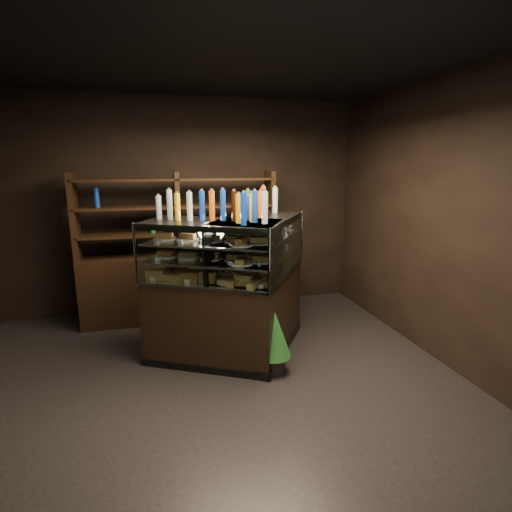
{
  "coord_description": "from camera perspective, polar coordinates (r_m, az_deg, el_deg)",
  "views": [
    {
      "loc": [
        -0.44,
        -3.28,
        2.1
      ],
      "look_at": [
        0.57,
        0.64,
        1.16
      ],
      "focal_mm": 28.0,
      "sensor_mm": 36.0,
      "label": 1
    }
  ],
  "objects": [
    {
      "name": "ground",
      "position": [
        3.92,
        -6.15,
        -19.42
      ],
      "size": [
        5.0,
        5.0,
        0.0
      ],
      "primitive_type": "plane",
      "color": "black",
      "rests_on": "ground"
    },
    {
      "name": "room_shell",
      "position": [
        3.31,
        -6.98,
        10.2
      ],
      "size": [
        5.02,
        5.02,
        3.01
      ],
      "color": "black",
      "rests_on": "ground"
    },
    {
      "name": "display_case",
      "position": [
        4.48,
        -2.84,
        -7.71
      ],
      "size": [
        2.0,
        1.57,
        1.54
      ],
      "rotation": [
        0.0,
        0.0,
        0.25
      ],
      "color": "black",
      "rests_on": "ground"
    },
    {
      "name": "food_display",
      "position": [
        4.29,
        -2.91,
        0.39
      ],
      "size": [
        1.59,
        1.16,
        0.47
      ],
      "color": "#BE8E44",
      "rests_on": "display_case"
    },
    {
      "name": "bottles_top",
      "position": [
        4.22,
        -3.03,
        7.18
      ],
      "size": [
        1.42,
        1.02,
        0.3
      ],
      "color": "#B20C0A",
      "rests_on": "display_case"
    },
    {
      "name": "potted_conifer",
      "position": [
        4.11,
        2.54,
        -10.73
      ],
      "size": [
        0.36,
        0.36,
        0.77
      ],
      "rotation": [
        0.0,
        0.0,
        0.09
      ],
      "color": "black",
      "rests_on": "ground"
    },
    {
      "name": "back_shelving",
      "position": [
        5.55,
        -10.75,
        -2.84
      ],
      "size": [
        2.58,
        0.43,
        2.0
      ],
      "rotation": [
        0.0,
        0.0,
        -0.0
      ],
      "color": "black",
      "rests_on": "ground"
    }
  ]
}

